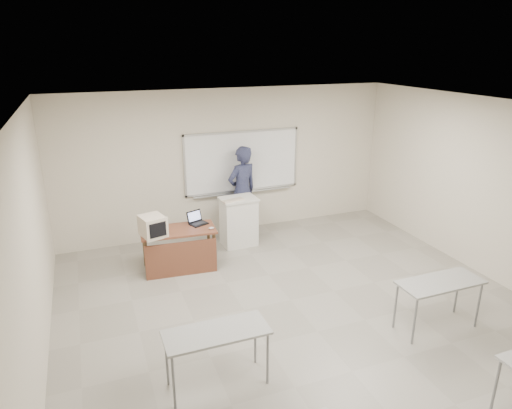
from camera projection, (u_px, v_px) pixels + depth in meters
name	position (u px, v px, depth m)	size (l,w,h in m)	color
floor	(317.00, 332.00, 6.39)	(7.00, 8.00, 0.01)	gray
whiteboard	(242.00, 162.00, 9.49)	(2.48, 0.10, 1.31)	white
student_desks	(379.00, 348.00, 4.97)	(4.40, 2.20, 0.73)	gray
instructor_desk	(180.00, 244.00, 7.93)	(1.29, 0.64, 0.75)	brown
podium	(239.00, 221.00, 9.02)	(0.70, 0.51, 0.98)	silver
crt_monitor	(152.00, 226.00, 7.64)	(0.38, 0.43, 0.36)	beige
laptop	(198.00, 220.00, 8.21)	(0.30, 0.28, 0.22)	black
mouse	(211.00, 228.00, 7.96)	(0.10, 0.06, 0.04)	#B7B8C0
keyboard	(233.00, 200.00, 8.70)	(0.44, 0.15, 0.02)	beige
presenter	(242.00, 191.00, 9.39)	(0.69, 0.45, 1.89)	black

